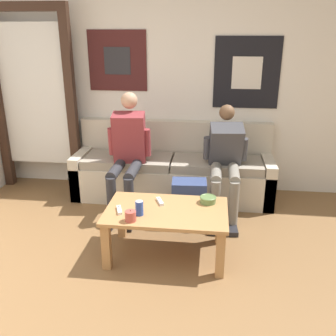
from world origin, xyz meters
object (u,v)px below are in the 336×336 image
game_controller_near_right (160,201)px  backpack (189,203)px  pillar_candle (131,216)px  person_seated_adult (127,150)px  game_controller_near_left (119,210)px  drink_can_blue (139,208)px  person_seated_teen (225,158)px  coffee_table (166,218)px  ceramic_bowl (208,199)px  couch (173,172)px

game_controller_near_right → backpack: bearing=64.3°
pillar_candle → game_controller_near_right: pillar_candle is taller
person_seated_adult → game_controller_near_left: size_ratio=8.48×
backpack → drink_can_blue: (-0.36, -0.72, 0.28)m
person_seated_teen → pillar_candle: 1.38m
pillar_candle → game_controller_near_right: bearing=63.1°
backpack → game_controller_near_left: size_ratio=3.09×
backpack → drink_can_blue: bearing=-116.5°
drink_can_blue → game_controller_near_right: bearing=62.0°
person_seated_adult → pillar_candle: person_seated_adult is taller
coffee_table → backpack: bearing=75.8°
coffee_table → game_controller_near_left: 0.41m
person_seated_adult → backpack: 0.87m
drink_can_blue → game_controller_near_left: bearing=166.7°
drink_can_blue → game_controller_near_left: drink_can_blue is taller
ceramic_bowl → pillar_candle: (-0.60, -0.41, 0.01)m
coffee_table → pillar_candle: bearing=-138.0°
ceramic_bowl → couch: bearing=111.6°
coffee_table → drink_can_blue: size_ratio=8.31×
person_seated_adult → drink_can_blue: (0.32, -1.01, -0.17)m
drink_can_blue → game_controller_near_left: 0.19m
coffee_table → person_seated_adult: (-0.53, 0.89, 0.31)m
coffee_table → game_controller_near_left: bearing=-168.7°
person_seated_adult → game_controller_near_left: 1.00m
person_seated_teen → backpack: size_ratio=2.46×
couch → ceramic_bowl: couch is taller
pillar_candle → drink_can_blue: bearing=65.8°
couch → game_controller_near_left: couch is taller
person_seated_adult → pillar_candle: bearing=-76.2°
ceramic_bowl → game_controller_near_right: 0.42m
person_seated_teen → ceramic_bowl: 0.76m
game_controller_near_left → game_controller_near_right: same height
coffee_table → game_controller_near_left: game_controller_near_left is taller
couch → game_controller_near_left: size_ratio=15.47×
couch → pillar_candle: couch is taller
game_controller_near_left → ceramic_bowl: bearing=19.4°
couch → game_controller_near_right: bearing=-89.5°
person_seated_teen → game_controller_near_right: bearing=-126.3°
person_seated_adult → ceramic_bowl: size_ratio=8.51×
coffee_table → person_seated_adult: size_ratio=0.83×
game_controller_near_left → coffee_table: bearing=11.3°
backpack → coffee_table: bearing=-104.2°
person_seated_adult → game_controller_near_right: (0.46, -0.76, -0.22)m
ceramic_bowl → pillar_candle: pillar_candle is taller
backpack → pillar_candle: (-0.41, -0.83, 0.26)m
pillar_candle → couch: bearing=83.4°
drink_can_blue → coffee_table: bearing=30.2°
coffee_table → ceramic_bowl: (0.34, 0.18, 0.11)m
coffee_table → ceramic_bowl: bearing=27.5°
couch → person_seated_teen: (0.59, -0.35, 0.31)m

